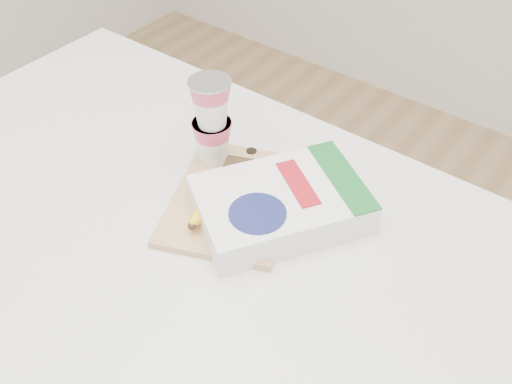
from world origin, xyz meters
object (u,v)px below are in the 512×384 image
Objects in this scene: yogurt_stack at (212,120)px; cereal_box at (281,204)px; cutting_board at (233,199)px; bananas at (225,195)px.

cereal_box is at bearing -10.82° from yogurt_stack.
bananas is at bearing -106.65° from cutting_board.
cereal_box reaches higher than bananas.
cereal_box is at bearing -9.65° from cutting_board.
bananas is at bearing -40.35° from yogurt_stack.
yogurt_stack reaches higher than cereal_box.
cereal_box reaches higher than cutting_board.
cutting_board is at bearing -31.66° from yogurt_stack.
cutting_board is at bearing -133.96° from cereal_box.
yogurt_stack reaches higher than bananas.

